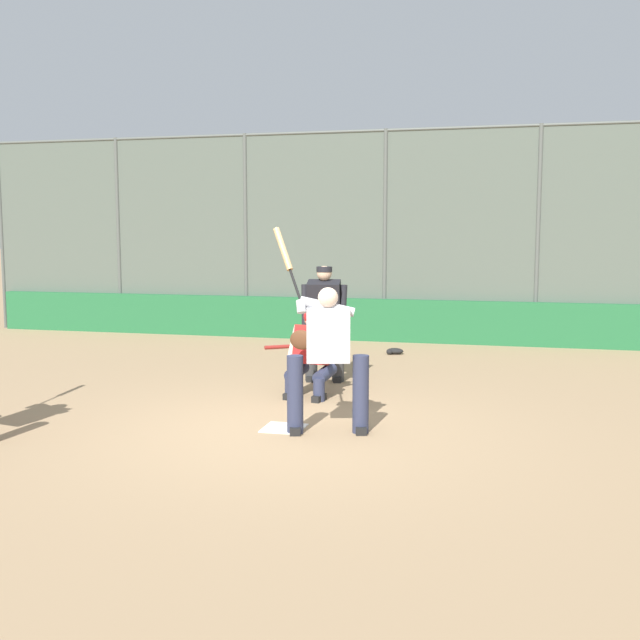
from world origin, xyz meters
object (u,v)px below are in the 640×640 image
Objects in this scene: catcher_behind_plate at (310,352)px; umpire_home at (324,320)px; spare_bat_near_backstop at (281,347)px; fielding_glove_on_dirt at (394,351)px; batter_at_plate at (327,354)px.

catcher_behind_plate is 0.70× the size of umpire_home.
spare_bat_near_backstop is at bearing -68.54° from umpire_home.
batter_at_plate is at bearing 90.51° from fielding_glove_on_dirt.
batter_at_plate reaches higher than fielding_glove_on_dirt.
batter_at_plate is 1.88× the size of catcher_behind_plate.
spare_bat_near_backstop is 2.41× the size of fielding_glove_on_dirt.
batter_at_plate is at bearing 97.38° from umpire_home.
catcher_behind_plate is at bearing 86.47° from umpire_home.
catcher_behind_plate is 3.86× the size of fielding_glove_on_dirt.
batter_at_plate is 2.68m from umpire_home.
batter_at_plate is 7.27× the size of fielding_glove_on_dirt.
umpire_home is 2.29× the size of spare_bat_near_backstop.
umpire_home reaches higher than spare_bat_near_backstop.
umpire_home reaches higher than catcher_behind_plate.
catcher_behind_plate is 1.06m from umpire_home.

